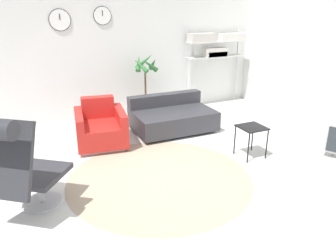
{
  "coord_description": "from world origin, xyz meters",
  "views": [
    {
      "loc": [
        -1.38,
        -3.67,
        2.14
      ],
      "look_at": [
        0.39,
        0.24,
        0.55
      ],
      "focal_mm": 35.0,
      "sensor_mm": 36.0,
      "label": 1
    }
  ],
  "objects": [
    {
      "name": "ground_plane",
      "position": [
        0.0,
        0.0,
        0.0
      ],
      "size": [
        12.0,
        12.0,
        0.0
      ],
      "primitive_type": "plane",
      "color": "silver"
    },
    {
      "name": "wall_back",
      "position": [
        -0.0,
        2.71,
        1.4
      ],
      "size": [
        12.0,
        0.09,
        2.8
      ],
      "color": "silver",
      "rests_on": "ground_plane"
    },
    {
      "name": "round_rug",
      "position": [
        0.09,
        -0.16,
        0.0
      ],
      "size": [
        2.41,
        2.41,
        0.01
      ],
      "color": "tan",
      "rests_on": "ground_plane"
    },
    {
      "name": "lounge_chair",
      "position": [
        -1.54,
        -0.38,
        0.68
      ],
      "size": [
        0.98,
        1.07,
        1.21
      ],
      "rotation": [
        0.0,
        0.0,
        -0.64
      ],
      "color": "#BCBCC1",
      "rests_on": "ground_plane"
    },
    {
      "name": "armchair_red",
      "position": [
        -0.34,
        1.26,
        0.27
      ],
      "size": [
        0.87,
        0.93,
        0.73
      ],
      "rotation": [
        0.0,
        0.0,
        3.01
      ],
      "color": "silver",
      "rests_on": "ground_plane"
    },
    {
      "name": "couch_low",
      "position": [
        0.99,
        1.39,
        0.23
      ],
      "size": [
        1.41,
        0.93,
        0.6
      ],
      "rotation": [
        0.0,
        0.0,
        3.14
      ],
      "color": "black",
      "rests_on": "ground_plane"
    },
    {
      "name": "side_table",
      "position": [
        1.58,
        -0.1,
        0.41
      ],
      "size": [
        0.37,
        0.37,
        0.47
      ],
      "color": "black",
      "rests_on": "ground_plane"
    },
    {
      "name": "potted_plant",
      "position": [
        0.82,
        2.26,
        0.54
      ],
      "size": [
        0.51,
        0.52,
        1.28
      ],
      "color": "brown",
      "rests_on": "ground_plane"
    },
    {
      "name": "shelf_unit",
      "position": [
        2.53,
        2.48,
        1.32
      ],
      "size": [
        1.36,
        0.28,
        1.74
      ],
      "color": "#BCBCC1",
      "rests_on": "ground_plane"
    }
  ]
}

